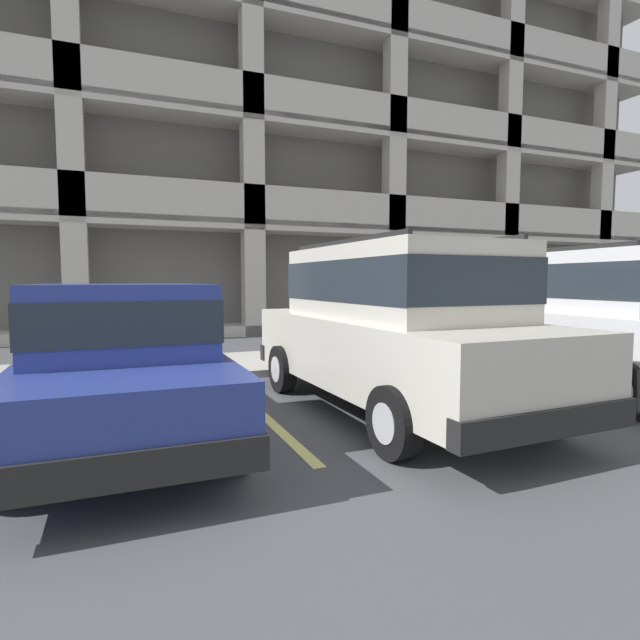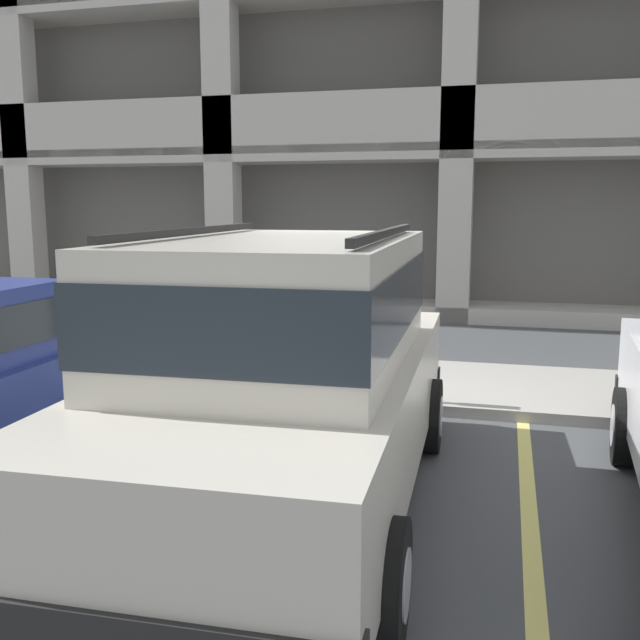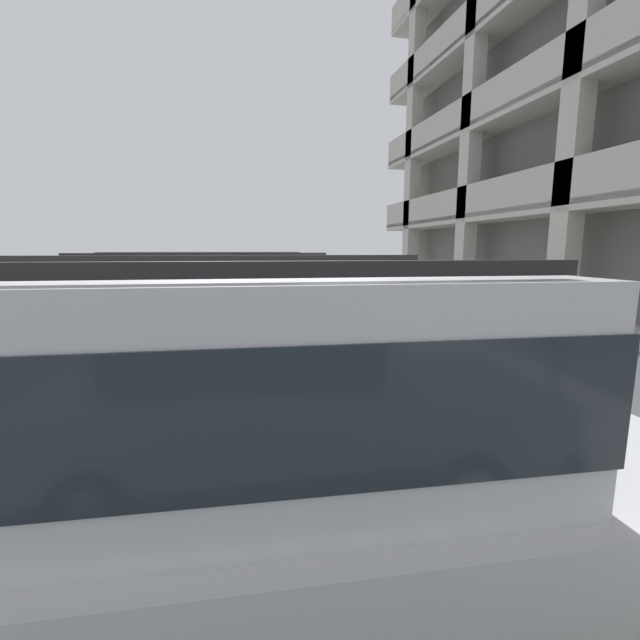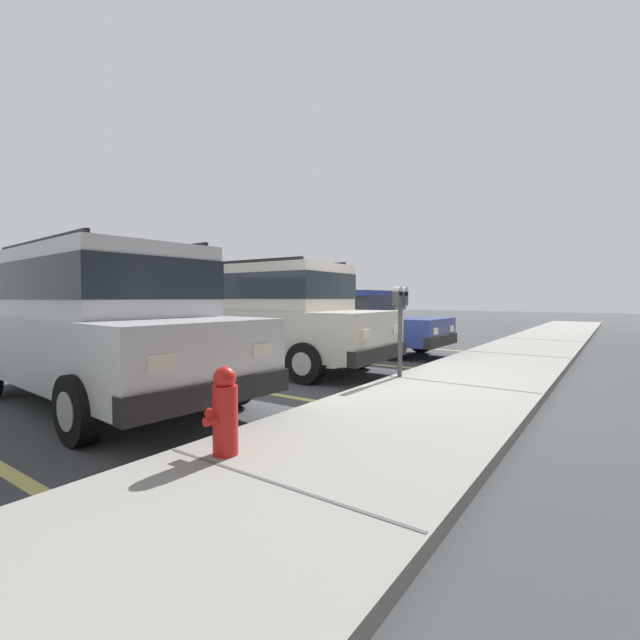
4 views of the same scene
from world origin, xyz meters
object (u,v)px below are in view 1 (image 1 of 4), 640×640
at_px(red_sedan, 124,357).
at_px(fire_hydrant, 483,335).
at_px(silver_suv, 394,321).
at_px(parking_garage, 217,121).
at_px(parking_meter_near, 312,304).
at_px(parking_meter_far, 587,297).
at_px(dark_hatchback, 588,314).

distance_m(red_sedan, fire_hydrant, 7.56).
relative_size(silver_suv, parking_garage, 0.15).
bearing_deg(parking_garage, parking_meter_near, -92.71).
distance_m(red_sedan, parking_meter_far, 9.87).
bearing_deg(silver_suv, parking_meter_far, 21.10).
bearing_deg(parking_garage, fire_hydrant, -72.82).
distance_m(red_sedan, dark_hatchback, 6.34).
xyz_separation_m(dark_hatchback, fire_hydrant, (0.61, 2.95, -0.62)).
height_order(silver_suv, parking_meter_near, silver_suv).
height_order(dark_hatchback, parking_garage, parking_garage).
bearing_deg(parking_meter_far, parking_meter_near, -179.97).
height_order(silver_suv, parking_meter_far, silver_suv).
bearing_deg(parking_garage, dark_hatchback, -78.71).
distance_m(dark_hatchback, fire_hydrant, 3.08).
height_order(dark_hatchback, fire_hydrant, dark_hatchback).
bearing_deg(parking_garage, parking_meter_far, -62.15).
xyz_separation_m(dark_hatchback, parking_garage, (-2.77, 13.88, 6.45)).
relative_size(red_sedan, fire_hydrant, 6.41).
bearing_deg(parking_meter_near, red_sedan, -138.67).
distance_m(red_sedan, parking_meter_near, 4.05).
relative_size(parking_meter_far, fire_hydrant, 2.10).
height_order(red_sedan, fire_hydrant, red_sedan).
distance_m(silver_suv, dark_hatchback, 3.30).
bearing_deg(fire_hydrant, parking_meter_near, -175.66).
relative_size(parking_meter_near, parking_garage, 0.04).
xyz_separation_m(silver_suv, fire_hydrant, (3.91, 3.02, -0.62)).
height_order(parking_meter_near, fire_hydrant, parking_meter_near).
distance_m(parking_meter_far, parking_garage, 14.18).
bearing_deg(red_sedan, parking_garage, 75.33).
bearing_deg(dark_hatchback, parking_garage, 105.32).
xyz_separation_m(red_sedan, dark_hatchback, (6.33, 0.01, 0.27)).
relative_size(red_sedan, parking_meter_near, 3.18).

